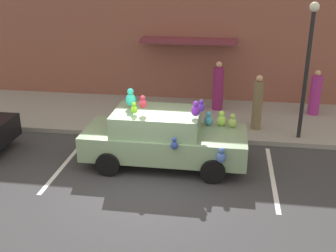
% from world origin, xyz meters
% --- Properties ---
extents(ground_plane, '(60.00, 60.00, 0.00)m').
position_xyz_m(ground_plane, '(0.00, 0.00, 0.00)').
color(ground_plane, '#38383A').
extents(sidewalk, '(24.00, 4.00, 0.15)m').
position_xyz_m(sidewalk, '(0.00, 5.00, 0.07)').
color(sidewalk, gray).
rests_on(sidewalk, ground).
extents(storefront_building, '(24.00, 1.25, 6.40)m').
position_xyz_m(storefront_building, '(0.00, 7.14, 3.19)').
color(storefront_building, brown).
rests_on(storefront_building, ground).
extents(parking_stripe_front, '(0.12, 3.60, 0.01)m').
position_xyz_m(parking_stripe_front, '(3.20, 1.00, 0.00)').
color(parking_stripe_front, silver).
rests_on(parking_stripe_front, ground).
extents(parking_stripe_rear, '(0.12, 3.60, 0.01)m').
position_xyz_m(parking_stripe_rear, '(-2.51, 1.00, 0.00)').
color(parking_stripe_rear, silver).
rests_on(parking_stripe_rear, ground).
extents(plush_covered_car, '(4.45, 2.08, 2.10)m').
position_xyz_m(plush_covered_car, '(0.22, 1.35, 0.80)').
color(plush_covered_car, gray).
rests_on(plush_covered_car, ground).
extents(teddy_bear_on_sidewalk, '(0.30, 0.25, 0.58)m').
position_xyz_m(teddy_bear_on_sidewalk, '(-1.00, 3.87, 0.42)').
color(teddy_bear_on_sidewalk, '#9E723D').
rests_on(teddy_bear_on_sidewalk, sidewalk).
extents(street_lamp_post, '(0.28, 0.28, 4.11)m').
position_xyz_m(street_lamp_post, '(4.19, 3.50, 2.65)').
color(street_lamp_post, black).
rests_on(street_lamp_post, sidewalk).
extents(pedestrian_near_shopfront, '(0.32, 0.32, 1.82)m').
position_xyz_m(pedestrian_near_shopfront, '(2.89, 4.04, 1.00)').
color(pedestrian_near_shopfront, olive).
rests_on(pedestrian_near_shopfront, sidewalk).
extents(pedestrian_walking_past, '(0.39, 0.39, 1.80)m').
position_xyz_m(pedestrian_walking_past, '(1.55, 5.83, 0.98)').
color(pedestrian_walking_past, '#892261').
rests_on(pedestrian_walking_past, sidewalk).
extents(pedestrian_by_lamp, '(0.39, 0.39, 1.63)m').
position_xyz_m(pedestrian_by_lamp, '(5.01, 5.79, 0.89)').
color(pedestrian_by_lamp, '#A22C88').
rests_on(pedestrian_by_lamp, sidewalk).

